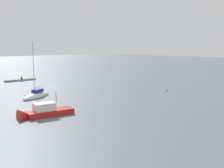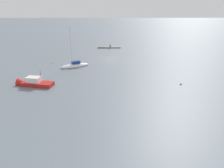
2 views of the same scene
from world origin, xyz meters
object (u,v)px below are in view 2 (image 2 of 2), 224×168
at_px(motorboat_red_near, 32,83).
at_px(mooring_buoy_mid, 181,84).
at_px(mooring_buoy_near, 52,63).
at_px(person_seated_dark_left, 110,46).
at_px(umbrella_open_green, 110,44).
at_px(sailboat_white_far, 75,66).

distance_m(motorboat_red_near, mooring_buoy_mid, 32.54).
bearing_deg(mooring_buoy_near, person_seated_dark_left, -127.81).
relative_size(umbrella_open_green, motorboat_red_near, 0.15).
relative_size(sailboat_white_far, mooring_buoy_mid, 25.46).
xyz_separation_m(person_seated_dark_left, mooring_buoy_mid, (-14.82, 41.65, -0.69)).
bearing_deg(motorboat_red_near, mooring_buoy_near, 13.23).
xyz_separation_m(mooring_buoy_near, mooring_buoy_mid, (-32.90, 18.34, 0.00)).
distance_m(sailboat_white_far, mooring_buoy_near, 8.55).
bearing_deg(umbrella_open_green, motorboat_red_near, 66.69).
relative_size(person_seated_dark_left, umbrella_open_green, 0.57).
bearing_deg(mooring_buoy_near, motorboat_red_near, 91.17).
height_order(umbrella_open_green, mooring_buoy_mid, umbrella_open_green).
bearing_deg(mooring_buoy_mid, person_seated_dark_left, -70.41).
xyz_separation_m(sailboat_white_far, mooring_buoy_mid, (-25.37, 14.31, -0.33)).
height_order(sailboat_white_far, motorboat_red_near, sailboat_white_far).
relative_size(umbrella_open_green, sailboat_white_far, 0.11).
bearing_deg(person_seated_dark_left, mooring_buoy_near, 55.20).
bearing_deg(person_seated_dark_left, sailboat_white_far, 71.91).
height_order(umbrella_open_green, sailboat_white_far, sailboat_white_far).
height_order(motorboat_red_near, mooring_buoy_near, motorboat_red_near).
xyz_separation_m(sailboat_white_far, motorboat_red_near, (7.17, 13.90, 0.07)).
height_order(motorboat_red_near, mooring_buoy_mid, motorboat_red_near).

